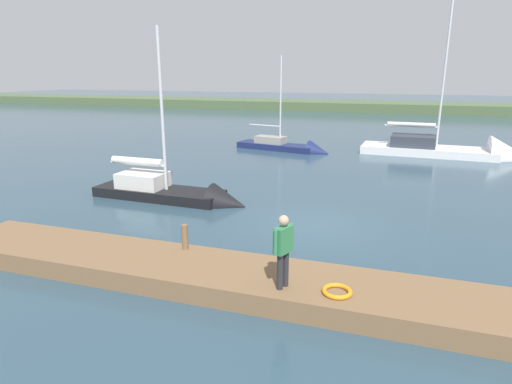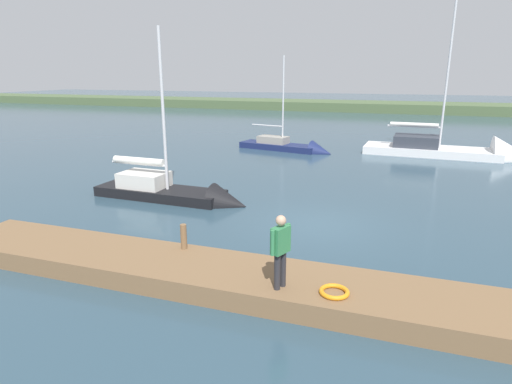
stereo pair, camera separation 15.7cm
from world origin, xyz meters
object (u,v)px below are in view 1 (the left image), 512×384
Objects in this scene: mooring_post_far at (185,237)px; sailboat_near_dock at (177,196)px; sailboat_inner_slip at (460,154)px; sailboat_far_right at (288,149)px; life_ring_buoy at (337,291)px; person_on_dock at (283,247)px.

sailboat_near_dock reaches higher than mooring_post_far.
mooring_post_far is at bearing -111.76° from sailboat_inner_slip.
mooring_post_far is 18.56m from sailboat_far_right.
sailboat_near_dock is at bearing -41.89° from life_ring_buoy.
sailboat_near_dock is 9.43m from person_on_dock.
sailboat_near_dock reaches higher than life_ring_buoy.
person_on_dock is at bearing -64.39° from sailboat_far_right.
life_ring_buoy is 0.09× the size of sailboat_far_right.
sailboat_inner_slip is (-9.23, -19.69, -0.65)m from mooring_post_far.
life_ring_buoy is 0.06× the size of sailboat_inner_slip.
person_on_dock reaches higher than mooring_post_far.
mooring_post_far is 3.37m from person_on_dock.
sailboat_inner_slip reaches higher than sailboat_near_dock.
sailboat_far_right is at bearing -84.85° from mooring_post_far.
sailboat_far_right is at bearing -54.32° from person_on_dock.
sailboat_near_dock is (3.28, -5.59, -0.67)m from mooring_post_far.
mooring_post_far is 0.41× the size of person_on_dock.
person_on_dock is at bearing -103.05° from sailboat_inner_slip.
life_ring_buoy is at bearing -39.95° from sailboat_near_dock.
mooring_post_far is 1.05× the size of life_ring_buoy.
mooring_post_far is 0.06× the size of sailboat_inner_slip.
sailboat_near_dock is at bearing -84.99° from sailboat_far_right.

